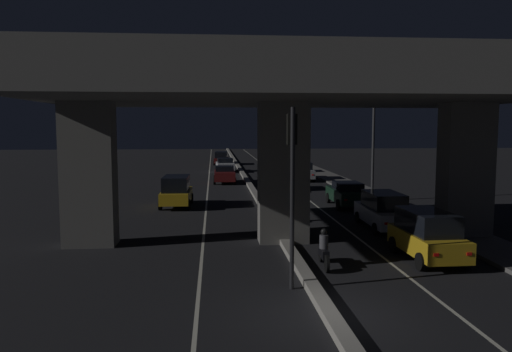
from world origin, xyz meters
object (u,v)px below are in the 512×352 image
object	(u,v)px
car_silver_fifth	(302,171)
motorcycle_white_filtering_mid	(284,211)
street_lamp	(369,129)
car_dark_blue_fourth	(272,178)
car_taxi_yellow_lead_oncoming	(176,191)
car_taxi_yellow_lead	(427,235)
car_dark_green_third	(347,194)
pedestrian_on_sidewalk	(446,209)
car_white_third_oncoming	(225,165)
motorcycle_black_filtering_near	(324,251)
car_white_second	(383,210)
car_dark_red_fourth_oncoming	(221,158)
motorcycle_blue_filtering_far	(271,192)
car_dark_red_second_oncoming	(225,174)
traffic_light_left_of_median	(292,167)

from	to	relation	value
car_silver_fifth	motorcycle_white_filtering_mid	world-z (taller)	car_silver_fifth
street_lamp	car_dark_blue_fourth	bearing A→B (deg)	131.93
car_taxi_yellow_lead_oncoming	car_taxi_yellow_lead	bearing A→B (deg)	38.66
car_dark_green_third	pedestrian_on_sidewalk	size ratio (longest dim) A/B	2.79
car_silver_fifth	pedestrian_on_sidewalk	xyz separation A→B (m)	(3.30, -22.61, 0.06)
car_white_third_oncoming	motorcycle_black_filtering_near	distance (m)	38.85
motorcycle_white_filtering_mid	motorcycle_black_filtering_near	bearing A→B (deg)	177.84
car_white_second	car_dark_blue_fourth	world-z (taller)	car_white_second
motorcycle_black_filtering_near	car_dark_red_fourth_oncoming	bearing A→B (deg)	6.34
car_taxi_yellow_lead	motorcycle_black_filtering_near	xyz separation A→B (m)	(-4.14, -0.62, -0.39)
car_dark_green_third	car_taxi_yellow_lead_oncoming	world-z (taller)	car_taxi_yellow_lead_oncoming
car_taxi_yellow_lead	motorcycle_blue_filtering_far	size ratio (longest dim) A/B	2.13
car_taxi_yellow_lead_oncoming	car_dark_red_second_oncoming	bearing A→B (deg)	166.92
car_dark_blue_fourth	car_silver_fifth	xyz separation A→B (m)	(3.64, 6.88, -0.05)
car_taxi_yellow_lead	pedestrian_on_sidewalk	distance (m)	6.78
car_white_third_oncoming	motorcycle_black_filtering_near	xyz separation A→B (m)	(2.68, -38.76, -0.18)
traffic_light_left_of_median	street_lamp	bearing A→B (deg)	65.70
street_lamp	motorcycle_white_filtering_mid	size ratio (longest dim) A/B	4.75
car_white_third_oncoming	motorcycle_blue_filtering_far	size ratio (longest dim) A/B	2.30
car_white_second	motorcycle_black_filtering_near	bearing A→B (deg)	146.92
motorcycle_black_filtering_near	pedestrian_on_sidewalk	xyz separation A→B (m)	(7.67, 6.40, 0.36)
motorcycle_white_filtering_mid	pedestrian_on_sidewalk	distance (m)	8.23
car_dark_green_third	car_dark_red_second_oncoming	world-z (taller)	car_dark_green_third
car_white_second	motorcycle_blue_filtering_far	bearing A→B (deg)	26.66
car_dark_blue_fourth	car_dark_red_fourth_oncoming	distance (m)	27.53
car_dark_green_third	pedestrian_on_sidewalk	xyz separation A→B (m)	(3.17, -7.08, 0.14)
car_silver_fifth	car_dark_red_second_oncoming	world-z (taller)	car_silver_fifth
car_dark_red_fourth_oncoming	car_dark_red_second_oncoming	bearing A→B (deg)	2.66
car_dark_green_third	pedestrian_on_sidewalk	world-z (taller)	pedestrian_on_sidewalk
street_lamp	car_white_second	bearing A→B (deg)	-102.61
street_lamp	motorcycle_blue_filtering_far	distance (m)	7.93
car_dark_red_second_oncoming	motorcycle_black_filtering_near	bearing A→B (deg)	6.69
traffic_light_left_of_median	car_silver_fifth	bearing A→B (deg)	79.29
car_dark_blue_fourth	car_dark_red_second_oncoming	size ratio (longest dim) A/B	1.05
car_white_second	car_white_third_oncoming	distance (m)	32.94
car_taxi_yellow_lead	car_silver_fifth	xyz separation A→B (m)	(0.22, 28.39, -0.09)
car_white_third_oncoming	motorcycle_blue_filtering_far	distance (m)	22.64
car_taxi_yellow_lead_oncoming	motorcycle_black_filtering_near	bearing A→B (deg)	25.14
car_dark_red_fourth_oncoming	car_dark_blue_fourth	bearing A→B (deg)	10.43
car_taxi_yellow_lead	car_silver_fifth	distance (m)	28.39
motorcycle_white_filtering_mid	motorcycle_blue_filtering_far	distance (m)	7.67
car_dark_blue_fourth	motorcycle_blue_filtering_far	xyz separation A→B (m)	(-0.81, -5.86, -0.35)
car_taxi_yellow_lead	pedestrian_on_sidewalk	size ratio (longest dim) A/B	2.42
car_white_second	motorcycle_blue_filtering_far	distance (m)	10.70
car_dark_red_fourth_oncoming	motorcycle_blue_filtering_far	world-z (taller)	car_dark_red_fourth_oncoming
traffic_light_left_of_median	car_taxi_yellow_lead_oncoming	size ratio (longest dim) A/B	1.37
street_lamp	car_white_second	xyz separation A→B (m)	(-2.02, -9.05, -4.01)
car_white_second	pedestrian_on_sidewalk	xyz separation A→B (m)	(3.16, -0.21, 0.05)
traffic_light_left_of_median	car_dark_red_second_oncoming	xyz separation A→B (m)	(-1.45, 29.69, -3.09)
car_taxi_yellow_lead	car_dark_green_third	world-z (taller)	car_taxi_yellow_lead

